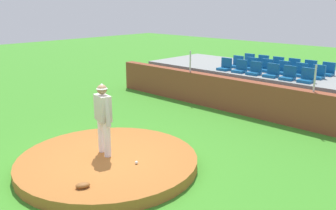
# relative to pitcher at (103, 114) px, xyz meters

# --- Properties ---
(ground_plane) EXTENTS (60.00, 60.00, 0.00)m
(ground_plane) POSITION_rel_pitcher_xyz_m (0.21, -0.08, -1.33)
(ground_plane) COLOR #3A8B25
(pitchers_mound) EXTENTS (4.47, 4.47, 0.26)m
(pitchers_mound) POSITION_rel_pitcher_xyz_m (0.21, -0.08, -1.19)
(pitchers_mound) COLOR #A9642B
(pitchers_mound) RESTS_ON ground_plane
(pitcher) EXTENTS (0.76, 0.38, 1.83)m
(pitcher) POSITION_rel_pitcher_xyz_m (0.00, 0.00, 0.00)
(pitcher) COLOR white
(pitcher) RESTS_ON pitchers_mound
(baseball) EXTENTS (0.07, 0.07, 0.07)m
(baseball) POSITION_rel_pitcher_xyz_m (1.04, 0.14, -1.03)
(baseball) COLOR white
(baseball) RESTS_ON pitchers_mound
(fielding_glove) EXTENTS (0.31, 0.36, 0.11)m
(fielding_glove) POSITION_rel_pitcher_xyz_m (1.09, -1.40, -1.01)
(fielding_glove) COLOR brown
(fielding_glove) RESTS_ON pitchers_mound
(brick_barrier) EXTENTS (12.83, 0.40, 1.26)m
(brick_barrier) POSITION_rel_pitcher_xyz_m (0.21, 6.16, -0.70)
(brick_barrier) COLOR brown
(brick_barrier) RESTS_ON ground_plane
(fence_post_left) EXTENTS (0.06, 0.06, 0.85)m
(fence_post_left) POSITION_rel_pitcher_xyz_m (-2.38, 6.16, 0.36)
(fence_post_left) COLOR silver
(fence_post_left) RESTS_ON brick_barrier
(fence_post_right) EXTENTS (0.06, 0.06, 0.85)m
(fence_post_right) POSITION_rel_pitcher_xyz_m (2.71, 6.16, 0.36)
(fence_post_right) COLOR silver
(fence_post_right) RESTS_ON brick_barrier
(bleacher_platform) EXTENTS (11.68, 3.73, 1.26)m
(bleacher_platform) POSITION_rel_pitcher_xyz_m (0.21, 8.76, -0.70)
(bleacher_platform) COLOR gray
(bleacher_platform) RESTS_ON ground_plane
(stadium_chair_0) EXTENTS (0.48, 0.44, 0.50)m
(stadium_chair_0) POSITION_rel_pitcher_xyz_m (-1.56, 7.44, 0.09)
(stadium_chair_0) COLOR #11558E
(stadium_chair_0) RESTS_ON bleacher_platform
(stadium_chair_1) EXTENTS (0.48, 0.44, 0.50)m
(stadium_chair_1) POSITION_rel_pitcher_xyz_m (-0.82, 7.44, 0.09)
(stadium_chair_1) COLOR #11558E
(stadium_chair_1) RESTS_ON bleacher_platform
(stadium_chair_2) EXTENTS (0.48, 0.44, 0.50)m
(stadium_chair_2) POSITION_rel_pitcher_xyz_m (-0.15, 7.42, 0.09)
(stadium_chair_2) COLOR #11558E
(stadium_chair_2) RESTS_ON bleacher_platform
(stadium_chair_3) EXTENTS (0.48, 0.44, 0.50)m
(stadium_chair_3) POSITION_rel_pitcher_xyz_m (0.57, 7.44, 0.09)
(stadium_chair_3) COLOR #11558E
(stadium_chair_3) RESTS_ON bleacher_platform
(stadium_chair_4) EXTENTS (0.48, 0.44, 0.50)m
(stadium_chair_4) POSITION_rel_pitcher_xyz_m (1.26, 7.40, 0.09)
(stadium_chair_4) COLOR #11558E
(stadium_chair_4) RESTS_ON bleacher_platform
(stadium_chair_5) EXTENTS (0.48, 0.44, 0.50)m
(stadium_chair_5) POSITION_rel_pitcher_xyz_m (1.94, 7.41, 0.09)
(stadium_chair_5) COLOR #11558E
(stadium_chair_5) RESTS_ON bleacher_platform
(stadium_chair_6) EXTENTS (0.48, 0.44, 0.50)m
(stadium_chair_6) POSITION_rel_pitcher_xyz_m (-1.56, 8.33, 0.09)
(stadium_chair_6) COLOR #11558E
(stadium_chair_6) RESTS_ON bleacher_platform
(stadium_chair_7) EXTENTS (0.48, 0.44, 0.50)m
(stadium_chair_7) POSITION_rel_pitcher_xyz_m (-0.84, 8.30, 0.09)
(stadium_chair_7) COLOR #11558E
(stadium_chair_7) RESTS_ON bleacher_platform
(stadium_chair_8) EXTENTS (0.48, 0.44, 0.50)m
(stadium_chair_8) POSITION_rel_pitcher_xyz_m (-0.16, 8.33, 0.09)
(stadium_chair_8) COLOR #11558E
(stadium_chair_8) RESTS_ON bleacher_platform
(stadium_chair_9) EXTENTS (0.48, 0.44, 0.50)m
(stadium_chair_9) POSITION_rel_pitcher_xyz_m (0.57, 8.32, 0.09)
(stadium_chair_9) COLOR #11558E
(stadium_chair_9) RESTS_ON bleacher_platform
(stadium_chair_10) EXTENTS (0.48, 0.44, 0.50)m
(stadium_chair_10) POSITION_rel_pitcher_xyz_m (1.29, 8.32, 0.09)
(stadium_chair_10) COLOR #11558E
(stadium_chair_10) RESTS_ON bleacher_platform
(stadium_chair_11) EXTENTS (0.48, 0.44, 0.50)m
(stadium_chair_11) POSITION_rel_pitcher_xyz_m (1.95, 8.34, 0.09)
(stadium_chair_11) COLOR #11558E
(stadium_chair_11) RESTS_ON bleacher_platform
(stadium_chair_12) EXTENTS (0.48, 0.44, 0.50)m
(stadium_chair_12) POSITION_rel_pitcher_xyz_m (-1.56, 9.25, 0.09)
(stadium_chair_12) COLOR #11558E
(stadium_chair_12) RESTS_ON bleacher_platform
(stadium_chair_13) EXTENTS (0.48, 0.44, 0.50)m
(stadium_chair_13) POSITION_rel_pitcher_xyz_m (-0.85, 9.24, 0.09)
(stadium_chair_13) COLOR #11558E
(stadium_chair_13) RESTS_ON bleacher_platform
(stadium_chair_14) EXTENTS (0.48, 0.44, 0.50)m
(stadium_chair_14) POSITION_rel_pitcher_xyz_m (-0.13, 9.21, 0.09)
(stadium_chair_14) COLOR #11558E
(stadium_chair_14) RESTS_ON bleacher_platform
(stadium_chair_15) EXTENTS (0.48, 0.44, 0.50)m
(stadium_chair_15) POSITION_rel_pitcher_xyz_m (0.57, 9.23, 0.09)
(stadium_chair_15) COLOR #11558E
(stadium_chair_15) RESTS_ON bleacher_platform
(stadium_chair_16) EXTENTS (0.48, 0.44, 0.50)m
(stadium_chair_16) POSITION_rel_pitcher_xyz_m (1.26, 9.23, 0.09)
(stadium_chair_16) COLOR #11558E
(stadium_chair_16) RESTS_ON bleacher_platform
(stadium_chair_17) EXTENTS (0.48, 0.44, 0.50)m
(stadium_chair_17) POSITION_rel_pitcher_xyz_m (1.98, 9.21, 0.09)
(stadium_chair_17) COLOR #11558E
(stadium_chair_17) RESTS_ON bleacher_platform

